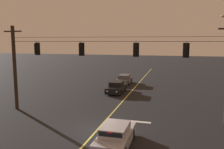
{
  "coord_description": "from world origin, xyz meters",
  "views": [
    {
      "loc": [
        5.26,
        -15.6,
        6.36
      ],
      "look_at": [
        0.0,
        3.92,
        3.48
      ],
      "focal_mm": 37.79,
      "sensor_mm": 36.0,
      "label": 1
    }
  ],
  "objects_px": {
    "traffic_light_left_inner": "(81,49)",
    "car_waiting_near_lane": "(115,136)",
    "traffic_light_leftmost": "(37,49)",
    "car_oncoming_trailing": "(124,80)",
    "car_oncoming_lead": "(116,87)",
    "traffic_light_centre": "(136,50)",
    "traffic_light_right_inner": "(186,50)"
  },
  "relations": [
    {
      "from": "traffic_light_left_inner",
      "to": "car_waiting_near_lane",
      "type": "height_order",
      "value": "traffic_light_left_inner"
    },
    {
      "from": "traffic_light_leftmost",
      "to": "car_waiting_near_lane",
      "type": "bearing_deg",
      "value": -31.75
    },
    {
      "from": "car_oncoming_trailing",
      "to": "car_oncoming_lead",
      "type": "bearing_deg",
      "value": -87.17
    },
    {
      "from": "traffic_light_centre",
      "to": "traffic_light_right_inner",
      "type": "height_order",
      "value": "same"
    },
    {
      "from": "traffic_light_left_inner",
      "to": "car_oncoming_trailing",
      "type": "distance_m",
      "value": 16.16
    },
    {
      "from": "traffic_light_centre",
      "to": "car_oncoming_trailing",
      "type": "height_order",
      "value": "traffic_light_centre"
    },
    {
      "from": "car_waiting_near_lane",
      "to": "car_oncoming_trailing",
      "type": "height_order",
      "value": "same"
    },
    {
      "from": "traffic_light_right_inner",
      "to": "car_oncoming_trailing",
      "type": "xyz_separation_m",
      "value": [
        -8.01,
        15.35,
        -5.03
      ]
    },
    {
      "from": "traffic_light_leftmost",
      "to": "car_oncoming_trailing",
      "type": "xyz_separation_m",
      "value": [
        4.67,
        15.35,
        -5.03
      ]
    },
    {
      "from": "traffic_light_left_inner",
      "to": "car_waiting_near_lane",
      "type": "relative_size",
      "value": 0.28
    },
    {
      "from": "traffic_light_leftmost",
      "to": "traffic_light_centre",
      "type": "bearing_deg",
      "value": 0.0
    },
    {
      "from": "traffic_light_right_inner",
      "to": "car_oncoming_lead",
      "type": "distance_m",
      "value": 13.19
    },
    {
      "from": "traffic_light_leftmost",
      "to": "traffic_light_right_inner",
      "type": "distance_m",
      "value": 12.68
    },
    {
      "from": "traffic_light_leftmost",
      "to": "car_waiting_near_lane",
      "type": "height_order",
      "value": "traffic_light_leftmost"
    },
    {
      "from": "car_waiting_near_lane",
      "to": "car_oncoming_lead",
      "type": "bearing_deg",
      "value": 103.78
    },
    {
      "from": "car_oncoming_lead",
      "to": "car_oncoming_trailing",
      "type": "bearing_deg",
      "value": 92.83
    },
    {
      "from": "car_oncoming_lead",
      "to": "traffic_light_centre",
      "type": "bearing_deg",
      "value": -67.49
    },
    {
      "from": "traffic_light_centre",
      "to": "car_oncoming_lead",
      "type": "relative_size",
      "value": 0.28
    },
    {
      "from": "traffic_light_left_inner",
      "to": "traffic_light_centre",
      "type": "distance_m",
      "value": 4.64
    },
    {
      "from": "traffic_light_right_inner",
      "to": "car_oncoming_trailing",
      "type": "relative_size",
      "value": 0.28
    },
    {
      "from": "traffic_light_right_inner",
      "to": "car_waiting_near_lane",
      "type": "distance_m",
      "value": 8.38
    },
    {
      "from": "traffic_light_leftmost",
      "to": "traffic_light_left_inner",
      "type": "bearing_deg",
      "value": 0.0
    },
    {
      "from": "traffic_light_right_inner",
      "to": "car_waiting_near_lane",
      "type": "relative_size",
      "value": 0.28
    },
    {
      "from": "traffic_light_left_inner",
      "to": "traffic_light_centre",
      "type": "bearing_deg",
      "value": 0.0
    },
    {
      "from": "car_waiting_near_lane",
      "to": "car_oncoming_lead",
      "type": "relative_size",
      "value": 0.98
    },
    {
      "from": "traffic_light_left_inner",
      "to": "car_oncoming_lead",
      "type": "bearing_deg",
      "value": 85.59
    },
    {
      "from": "traffic_light_centre",
      "to": "car_waiting_near_lane",
      "type": "height_order",
      "value": "traffic_light_centre"
    },
    {
      "from": "traffic_light_centre",
      "to": "traffic_light_right_inner",
      "type": "relative_size",
      "value": 1.0
    },
    {
      "from": "car_waiting_near_lane",
      "to": "car_oncoming_trailing",
      "type": "relative_size",
      "value": 0.98
    },
    {
      "from": "car_oncoming_lead",
      "to": "car_waiting_near_lane",
      "type": "bearing_deg",
      "value": -76.22
    },
    {
      "from": "traffic_light_leftmost",
      "to": "traffic_light_left_inner",
      "type": "distance_m",
      "value": 4.23
    },
    {
      "from": "traffic_light_left_inner",
      "to": "car_oncoming_lead",
      "type": "xyz_separation_m",
      "value": [
        0.73,
        9.44,
        -5.03
      ]
    }
  ]
}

